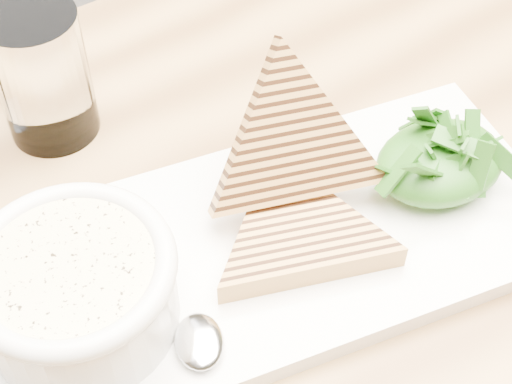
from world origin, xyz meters
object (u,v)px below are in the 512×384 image
table_top (125,355)px  glass_far (43,75)px  platter (269,247)px  soup_bowl (78,296)px

table_top → glass_far: bearing=82.8°
platter → glass_far: glass_far is taller
table_top → soup_bowl: 0.07m
soup_bowl → glass_far: bearing=77.7°
glass_far → platter: bearing=-64.6°
platter → soup_bowl: (-0.14, 0.00, 0.03)m
table_top → platter: (0.12, 0.02, 0.03)m
platter → soup_bowl: soup_bowl is taller
table_top → glass_far: glass_far is taller
table_top → platter: size_ratio=2.50×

